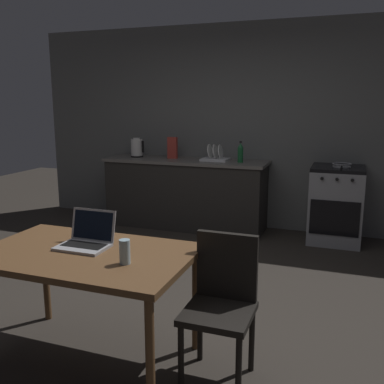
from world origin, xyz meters
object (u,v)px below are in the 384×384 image
electric_kettle (137,148)px  laptop (86,240)px  chair (222,298)px  frying_pan (342,165)px  bottle (240,153)px  stove_oven (336,205)px  dish_rack (215,157)px  cereal_box (172,148)px  dining_table (85,262)px  drinking_glass (125,252)px

electric_kettle → laptop: bearing=-68.8°
chair → frying_pan: 3.03m
bottle → electric_kettle: bearing=178.0°
stove_oven → dish_rack: 1.59m
dish_rack → chair: bearing=-72.2°
chair → dish_rack: bearing=112.0°
laptop → cereal_box: bearing=103.3°
stove_oven → dining_table: bearing=-114.3°
stove_oven → electric_kettle: size_ratio=3.50×
chair → electric_kettle: electric_kettle is taller
laptop → bottle: (0.29, 2.98, 0.25)m
stove_oven → drinking_glass: stove_oven is taller
electric_kettle → drinking_glass: electric_kettle is taller
drinking_glass → bottle: bearing=91.7°
electric_kettle → frying_pan: bearing=-0.7°
laptop → electric_kettle: size_ratio=1.23×
electric_kettle → bottle: (1.46, -0.05, -0.00)m
bottle → cereal_box: bearing=175.8°
laptop → dish_rack: (-0.05, 3.03, 0.17)m
stove_oven → laptop: size_ratio=2.85×
electric_kettle → cereal_box: size_ratio=0.92×
dining_table → laptop: (-0.05, 0.09, 0.12)m
dish_rack → dining_table: bearing=-88.1°
dining_table → frying_pan: 3.42m
bottle → dish_rack: size_ratio=0.78×
drinking_glass → cereal_box: bearing=107.8°
stove_oven → cereal_box: 2.19m
electric_kettle → frying_pan: 2.66m
frying_pan → dining_table: bearing=-115.1°
electric_kettle → dining_table: bearing=-68.6°
chair → dish_rack: (-0.95, 2.97, 0.46)m
dining_table → dish_rack: bearing=91.9°
chair → bottle: bottle is taller
dining_table → laptop: laptop is taller
cereal_box → frying_pan: bearing=-1.3°
stove_oven → cereal_box: bearing=179.4°
electric_kettle → drinking_glass: size_ratio=1.81×
chair → electric_kettle: 3.66m
electric_kettle → bottle: bearing=-2.0°
dining_table → cereal_box: cereal_box is taller
frying_pan → dish_rack: 1.54m
chair → laptop: bearing=-172.1°
frying_pan → dish_rack: size_ratio=1.16×
cereal_box → electric_kettle: bearing=-177.8°
laptop → drinking_glass: laptop is taller
electric_kettle → dish_rack: size_ratio=0.77×
drinking_glass → dish_rack: size_ratio=0.42×
chair → cereal_box: (-1.55, 2.99, 0.55)m
electric_kettle → frying_pan: electric_kettle is taller
laptop → cereal_box: cereal_box is taller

